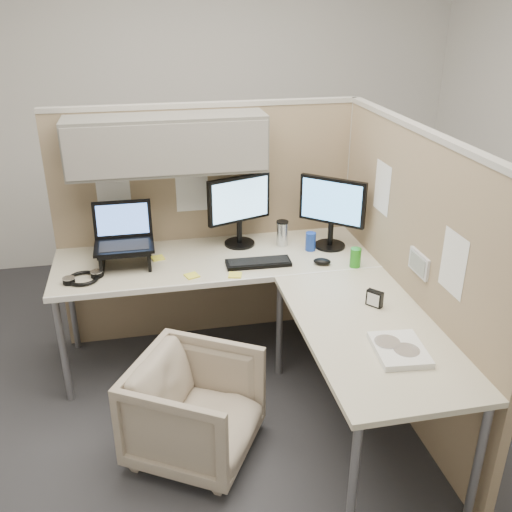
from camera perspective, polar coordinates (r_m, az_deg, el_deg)
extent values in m
plane|color=#2B2B2F|center=(3.55, -0.79, -14.40)|extent=(4.50, 4.50, 0.00)
cube|color=#9E8667|center=(3.91, -4.81, 2.98)|extent=(2.00, 0.05, 1.60)
cube|color=#A8A399|center=(3.69, -5.27, 14.84)|extent=(2.00, 0.06, 0.03)
cube|color=slate|center=(3.56, -8.93, 11.09)|extent=(1.20, 0.34, 0.34)
cube|color=gray|center=(3.39, -8.74, 10.42)|extent=(1.18, 0.01, 0.30)
plane|color=white|center=(3.75, -14.15, 7.04)|extent=(0.26, 0.00, 0.26)
plane|color=white|center=(3.78, -6.42, 6.66)|extent=(0.26, 0.00, 0.26)
cube|color=#9E8667|center=(3.30, 15.03, -2.10)|extent=(0.05, 2.00, 1.60)
cube|color=#A8A399|center=(3.03, 16.73, 11.80)|extent=(0.06, 2.00, 0.03)
cube|color=#A8A399|center=(4.13, 9.10, 3.99)|extent=(0.06, 0.06, 1.60)
cube|color=silver|center=(3.10, 16.07, -0.72)|extent=(0.02, 0.20, 0.12)
cube|color=gray|center=(3.09, 15.84, -0.75)|extent=(0.00, 0.16, 0.09)
plane|color=white|center=(3.47, 12.51, 6.68)|extent=(0.00, 0.26, 0.26)
plane|color=white|center=(2.81, 19.12, -0.70)|extent=(0.00, 0.26, 0.26)
cube|color=beige|center=(3.61, -4.04, -0.35)|extent=(2.00, 0.68, 0.03)
cube|color=beige|center=(2.92, 11.35, -7.32)|extent=(0.68, 1.30, 0.03)
cube|color=white|center=(3.31, -3.22, -2.77)|extent=(2.00, 0.02, 0.03)
cylinder|color=gray|center=(3.55, -18.73, -8.93)|extent=(0.04, 0.04, 0.70)
cylinder|color=gray|center=(4.05, -17.95, -4.46)|extent=(0.04, 0.04, 0.70)
cylinder|color=gray|center=(2.63, 9.67, -21.75)|extent=(0.04, 0.04, 0.70)
cylinder|color=gray|center=(2.85, 21.28, -18.93)|extent=(0.04, 0.04, 0.70)
cylinder|color=gray|center=(3.59, 2.36, -7.07)|extent=(0.04, 0.04, 0.70)
imported|color=#B4A98F|center=(3.06, -6.13, -14.56)|extent=(0.78, 0.80, 0.61)
cylinder|color=black|center=(3.78, -1.65, 1.28)|extent=(0.20, 0.20, 0.02)
cylinder|color=black|center=(3.75, -1.67, 2.45)|extent=(0.04, 0.04, 0.15)
cube|color=black|center=(3.67, -1.71, 5.70)|extent=(0.43, 0.18, 0.30)
cube|color=#8CC7F3|center=(3.65, -1.55, 5.61)|extent=(0.38, 0.14, 0.26)
cylinder|color=black|center=(3.78, 7.39, 1.06)|extent=(0.20, 0.20, 0.02)
cylinder|color=black|center=(3.75, 7.45, 2.22)|extent=(0.04, 0.04, 0.15)
cube|color=black|center=(3.67, 7.65, 5.47)|extent=(0.35, 0.32, 0.30)
cube|color=#55A2E7|center=(3.65, 7.52, 5.38)|extent=(0.30, 0.27, 0.26)
cube|color=black|center=(3.52, -13.01, 0.71)|extent=(0.31, 0.25, 0.02)
cube|color=black|center=(3.55, -15.18, -0.29)|extent=(0.02, 0.23, 0.12)
cube|color=black|center=(3.54, -10.67, 0.09)|extent=(0.02, 0.23, 0.12)
cube|color=black|center=(3.51, -13.04, 0.96)|extent=(0.35, 0.25, 0.02)
cube|color=black|center=(3.60, -13.21, 3.65)|extent=(0.35, 0.06, 0.23)
cube|color=#598CF2|center=(3.60, -13.21, 3.58)|extent=(0.31, 0.04, 0.18)
cube|color=black|center=(3.49, 0.24, -0.69)|extent=(0.40, 0.14, 0.02)
ellipsoid|color=black|center=(3.52, 6.63, -0.54)|extent=(0.13, 0.11, 0.04)
cylinder|color=silver|center=(3.75, 2.64, 2.22)|extent=(0.08, 0.08, 0.16)
cylinder|color=black|center=(3.71, 2.67, 3.42)|extent=(0.08, 0.08, 0.01)
cylinder|color=#268C1E|center=(3.50, 9.91, -0.17)|extent=(0.07, 0.07, 0.12)
cylinder|color=#1E3FA5|center=(3.69, 5.48, 1.46)|extent=(0.07, 0.07, 0.12)
cube|color=#F5ED40|center=(3.37, -6.44, -1.96)|extent=(0.10, 0.10, 0.01)
cube|color=#F5ED40|center=(3.36, -2.10, -1.91)|extent=(0.09, 0.09, 0.01)
cube|color=#F5ED40|center=(3.63, -9.80, -0.19)|extent=(0.09, 0.09, 0.01)
torus|color=black|center=(3.45, -16.90, -2.16)|extent=(0.23, 0.23, 0.02)
cylinder|color=black|center=(3.43, -18.21, -2.37)|extent=(0.07, 0.07, 0.03)
cylinder|color=black|center=(3.46, -15.64, -1.76)|extent=(0.07, 0.07, 0.03)
cube|color=white|center=(2.75, 14.15, -9.07)|extent=(0.25, 0.31, 0.03)
cylinder|color=silver|center=(2.73, 14.83, -9.06)|extent=(0.12, 0.12, 0.00)
cylinder|color=silver|center=(2.76, 12.99, -8.33)|extent=(0.12, 0.12, 0.00)
cube|color=black|center=(3.09, 11.78, -4.18)|extent=(0.08, 0.09, 0.09)
cube|color=white|center=(3.07, 11.62, -4.31)|extent=(0.05, 0.06, 0.07)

